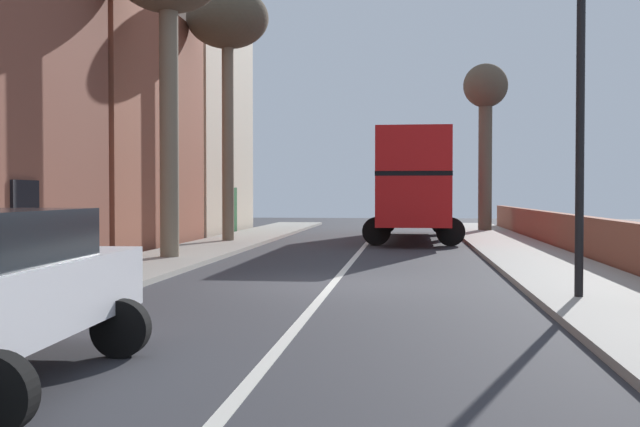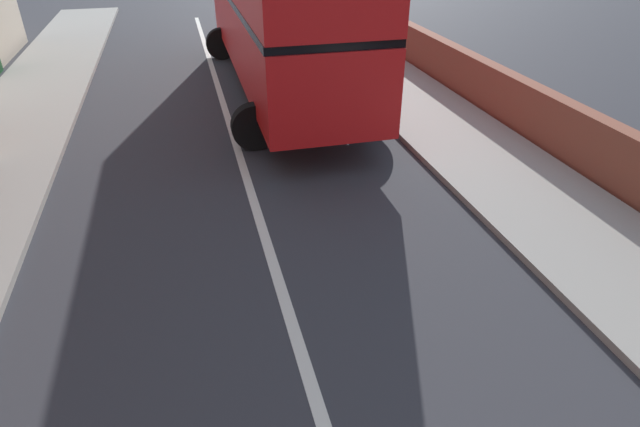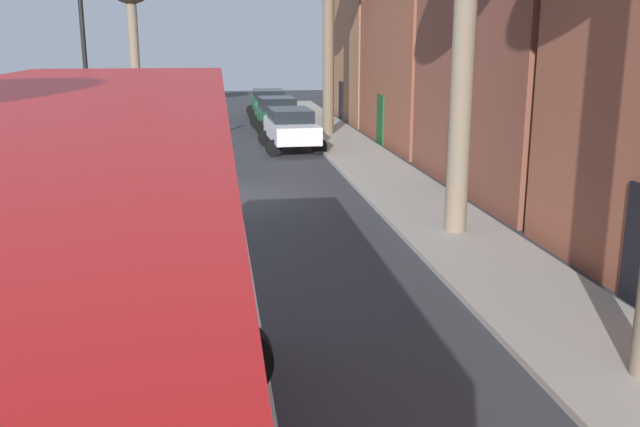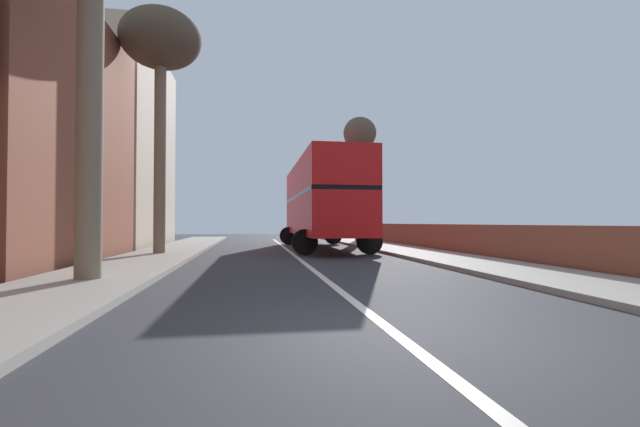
{
  "view_description": "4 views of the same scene",
  "coord_description": "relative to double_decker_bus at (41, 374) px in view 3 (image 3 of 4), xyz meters",
  "views": [
    {
      "loc": [
        1.51,
        -15.18,
        1.81
      ],
      "look_at": [
        -0.95,
        6.02,
        1.26
      ],
      "focal_mm": 42.96,
      "sensor_mm": 36.0,
      "label": 1
    },
    {
      "loc": [
        -0.92,
        1.18,
        4.62
      ],
      "look_at": [
        0.54,
        6.73,
        1.18
      ],
      "focal_mm": 29.31,
      "sensor_mm": 36.0,
      "label": 2
    },
    {
      "loc": [
        0.52,
        19.88,
        4.46
      ],
      "look_at": [
        -0.96,
        9.89,
        1.93
      ],
      "focal_mm": 39.44,
      "sensor_mm": 36.0,
      "label": 3
    },
    {
      "loc": [
        -1.6,
        -4.43,
        1.26
      ],
      "look_at": [
        0.33,
        7.51,
        1.51
      ],
      "focal_mm": 23.69,
      "sensor_mm": 36.0,
      "label": 4
    }
  ],
  "objects": [
    {
      "name": "ground_plane",
      "position": [
        -1.7,
        -15.51,
        -2.36
      ],
      "size": [
        84.0,
        84.0,
        0.0
      ],
      "primitive_type": "plane",
      "color": "#333338"
    },
    {
      "name": "road_centre_line",
      "position": [
        -1.7,
        -15.51,
        -2.35
      ],
      "size": [
        0.16,
        54.0,
        0.01
      ],
      "primitive_type": "cube",
      "color": "silver",
      "rests_on": "ground"
    },
    {
      "name": "sidewalk_left",
      "position": [
        -6.6,
        -15.51,
        -2.3
      ],
      "size": [
        2.6,
        60.0,
        0.12
      ],
      "primitive_type": "cube",
      "color": "#9E998E",
      "rests_on": "ground"
    },
    {
      "name": "sidewalk_right",
      "position": [
        3.2,
        -15.51,
        -2.3
      ],
      "size": [
        2.6,
        60.0,
        0.12
      ],
      "primitive_type": "cube",
      "color": "#9E998E",
      "rests_on": "ground"
    },
    {
      "name": "terraced_houses_left",
      "position": [
        -10.2,
        -15.6,
        2.29
      ],
      "size": [
        4.07,
        47.62,
        10.4
      ],
      "color": "#9E6647",
      "rests_on": "ground"
    },
    {
      "name": "double_decker_bus",
      "position": [
        0.0,
        0.0,
        0.0
      ],
      "size": [
        3.6,
        11.39,
        4.06
      ],
      "color": "red",
      "rests_on": "ground"
    },
    {
      "name": "parked_car_green_left_0",
      "position": [
        -4.2,
        -35.84,
        -1.43
      ],
      "size": [
        2.51,
        4.47,
        1.6
      ],
      "color": "#1E6038",
      "rests_on": "ground"
    },
    {
      "name": "parked_car_white_left_1",
      "position": [
        -4.2,
        -24.06,
        -1.4
      ],
      "size": [
        2.55,
        4.61,
        1.66
      ],
      "color": "silver",
      "rests_on": "ground"
    },
    {
      "name": "parked_car_green_left_2",
      "position": [
        -4.2,
        -30.33,
        -1.43
      ],
      "size": [
        2.63,
        4.09,
        1.63
      ],
      "color": "#1E6038",
      "rests_on": "ground"
    },
    {
      "name": "lamppost_right",
      "position": [
        2.6,
        -17.72,
        1.45
      ],
      "size": [
        0.32,
        0.32,
        6.31
      ],
      "color": "black",
      "rests_on": "sidewalk_right"
    },
    {
      "name": "litter_bin_right",
      "position": [
        3.6,
        -19.15,
        -1.64
      ],
      "size": [
        0.55,
        0.55,
        1.19
      ],
      "color": "black",
      "rests_on": "sidewalk_right"
    }
  ]
}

